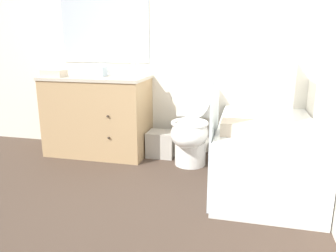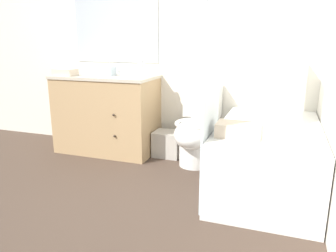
% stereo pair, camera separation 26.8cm
% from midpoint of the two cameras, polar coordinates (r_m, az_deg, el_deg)
% --- Properties ---
extents(ground_plane, '(14.00, 14.00, 0.00)m').
position_cam_midpoint_polar(ground_plane, '(2.32, -10.53, -16.01)').
color(ground_plane, '#47382D').
extents(wall_back, '(8.00, 0.06, 2.50)m').
position_cam_midpoint_polar(wall_back, '(3.46, -0.93, 15.98)').
color(wall_back, white).
rests_on(wall_back, ground_plane).
extents(vanity_cabinet, '(1.06, 0.58, 0.82)m').
position_cam_midpoint_polar(vanity_cabinet, '(3.54, -14.21, 1.91)').
color(vanity_cabinet, tan).
rests_on(vanity_cabinet, ground_plane).
extents(sink_faucet, '(0.14, 0.12, 0.12)m').
position_cam_midpoint_polar(sink_faucet, '(3.63, -13.31, 9.28)').
color(sink_faucet, silver).
rests_on(sink_faucet, vanity_cabinet).
extents(toilet, '(0.36, 0.67, 0.89)m').
position_cam_midpoint_polar(toilet, '(3.14, 1.66, -0.31)').
color(toilet, white).
rests_on(toilet, ground_plane).
extents(bathtub, '(0.77, 1.35, 0.53)m').
position_cam_midpoint_polar(bathtub, '(2.80, 13.96, -4.71)').
color(bathtub, white).
rests_on(bathtub, ground_plane).
extents(shower_curtain, '(0.01, 0.51, 1.86)m').
position_cam_midpoint_polar(shower_curtain, '(2.32, 5.07, 8.72)').
color(shower_curtain, silver).
rests_on(shower_curtain, ground_plane).
extents(wastebasket, '(0.28, 0.24, 0.26)m').
position_cam_midpoint_polar(wastebasket, '(3.41, -3.45, -3.16)').
color(wastebasket, '#B7B2A8').
rests_on(wastebasket, ground_plane).
extents(tissue_box, '(0.12, 0.12, 0.12)m').
position_cam_midpoint_polar(tissue_box, '(3.44, -14.06, 9.20)').
color(tissue_box, silver).
rests_on(tissue_box, vanity_cabinet).
extents(soap_dispenser, '(0.06, 0.06, 0.17)m').
position_cam_midpoint_polar(soap_dispenser, '(3.25, -8.24, 9.63)').
color(soap_dispenser, silver).
rests_on(soap_dispenser, vanity_cabinet).
extents(hand_towel_folded, '(0.22, 0.16, 0.07)m').
position_cam_midpoint_polar(hand_towel_folded, '(3.54, -21.33, 8.54)').
color(hand_towel_folded, beige).
rests_on(hand_towel_folded, vanity_cabinet).
extents(bath_towel_folded, '(0.31, 0.20, 0.09)m').
position_cam_midpoint_polar(bath_towel_folded, '(2.35, 9.77, -0.38)').
color(bath_towel_folded, beige).
rests_on(bath_towel_folded, bathtub).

